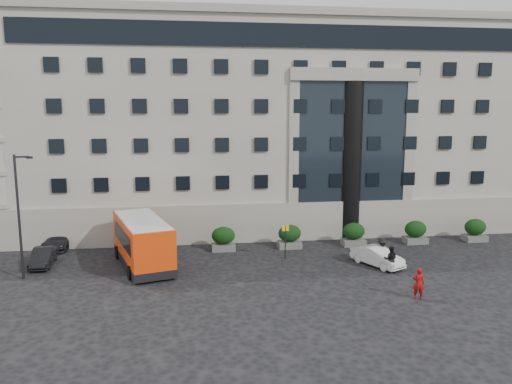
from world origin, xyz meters
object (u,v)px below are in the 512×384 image
at_px(hedge_d, 354,234).
at_px(parked_car_c, 60,239).
at_px(pedestrian_a, 418,283).
at_px(hedge_c, 290,236).
at_px(hedge_e, 415,232).
at_px(bus_stop_sign, 285,236).
at_px(pedestrian_b, 391,259).
at_px(white_taxi, 377,256).
at_px(hedge_a, 155,241).
at_px(hedge_b, 223,239).
at_px(parked_car_b, 43,257).
at_px(minibus, 143,240).
at_px(pedestrian_c, 382,251).
at_px(hedge_f, 475,230).
at_px(parked_car_d, 11,225).
at_px(red_truck, 3,227).
at_px(street_lamp, 20,212).

xyz_separation_m(hedge_d, parked_car_c, (-23.10, 2.66, -0.26)).
bearing_deg(pedestrian_a, parked_car_c, -12.59).
relative_size(hedge_c, hedge_e, 1.00).
relative_size(bus_stop_sign, pedestrian_b, 1.40).
xyz_separation_m(hedge_e, white_taxi, (-5.27, -5.27, -0.27)).
distance_m(hedge_a, hedge_b, 5.20).
bearing_deg(parked_car_b, minibus, -11.47).
xyz_separation_m(parked_car_c, white_taxi, (23.03, -7.93, -0.01)).
relative_size(hedge_b, pedestrian_b, 1.02).
xyz_separation_m(hedge_e, pedestrian_c, (-4.80, -4.91, -0.01)).
bearing_deg(pedestrian_a, bus_stop_sign, -36.17).
xyz_separation_m(hedge_c, hedge_f, (15.60, 0.00, 0.00)).
bearing_deg(parked_car_d, red_truck, -76.22).
bearing_deg(pedestrian_c, hedge_c, -58.84).
bearing_deg(street_lamp, hedge_d, 11.53).
bearing_deg(pedestrian_b, hedge_f, -123.99).
bearing_deg(hedge_b, pedestrian_c, -24.47).
bearing_deg(parked_car_c, hedge_d, -3.96).
bearing_deg(parked_car_c, red_truck, 158.52).
distance_m(street_lamp, white_taxi, 23.77).
bearing_deg(pedestrian_c, hedge_a, -34.65).
bearing_deg(hedge_d, minibus, -169.20).
xyz_separation_m(hedge_d, pedestrian_c, (0.40, -4.91, -0.01)).
xyz_separation_m(parked_car_d, pedestrian_b, (28.86, -14.95, 0.21)).
bearing_deg(red_truck, parked_car_c, -13.39).
relative_size(street_lamp, parked_car_b, 2.14).
relative_size(hedge_a, parked_car_c, 0.40).
bearing_deg(hedge_d, bus_stop_sign, -155.34).
bearing_deg(parked_car_b, hedge_b, 5.98).
bearing_deg(hedge_c, bus_stop_sign, -107.82).
distance_m(minibus, pedestrian_b, 16.89).
relative_size(hedge_b, pedestrian_c, 1.01).
relative_size(parked_car_b, parked_car_c, 0.81).
height_order(hedge_e, pedestrian_c, hedge_e).
xyz_separation_m(hedge_e, bus_stop_sign, (-11.30, -2.80, 0.80)).
bearing_deg(minibus, hedge_f, -9.74).
xyz_separation_m(hedge_c, parked_car_b, (-17.90, -2.13, -0.31)).
xyz_separation_m(parked_car_b, pedestrian_a, (23.05, -9.35, 0.31)).
bearing_deg(hedge_a, pedestrian_b, -23.06).
distance_m(hedge_c, parked_car_c, 18.10).
distance_m(hedge_e, red_truck, 33.58).
bearing_deg(hedge_f, hedge_e, 180.00).
relative_size(hedge_c, white_taxi, 0.46).
distance_m(hedge_b, hedge_c, 5.20).
height_order(minibus, pedestrian_b, minibus).
relative_size(white_taxi, pedestrian_a, 2.16).
bearing_deg(parked_car_b, parked_car_d, 114.52).
height_order(parked_car_c, pedestrian_b, pedestrian_b).
distance_m(hedge_a, minibus, 3.27).
bearing_deg(parked_car_b, parked_car_c, 86.48).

